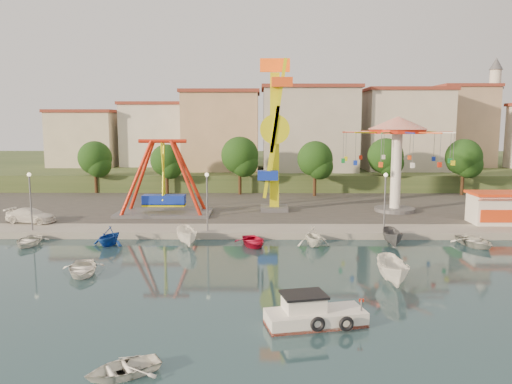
{
  "coord_description": "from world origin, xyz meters",
  "views": [
    {
      "loc": [
        -3.17,
        -31.35,
        10.38
      ],
      "look_at": [
        -3.6,
        14.0,
        4.0
      ],
      "focal_mm": 35.0,
      "sensor_mm": 36.0,
      "label": 1
    }
  ],
  "objects_px": {
    "pirate_ship_ride": "(163,179)",
    "rowboat_a": "(82,268)",
    "kamikaze_tower": "(275,138)",
    "van": "(31,215)",
    "skiff": "(393,271)",
    "wave_swinger": "(397,142)",
    "cabin_motorboat": "(313,316)"
  },
  "relations": [
    {
      "from": "pirate_ship_ride",
      "to": "rowboat_a",
      "type": "xyz_separation_m",
      "value": [
        -1.98,
        -19.14,
        -3.98
      ]
    },
    {
      "from": "kamikaze_tower",
      "to": "van",
      "type": "relative_size",
      "value": 3.41
    },
    {
      "from": "skiff",
      "to": "wave_swinger",
      "type": "bearing_deg",
      "value": 76.98
    },
    {
      "from": "pirate_ship_ride",
      "to": "wave_swinger",
      "type": "distance_m",
      "value": 25.43
    },
    {
      "from": "pirate_ship_ride",
      "to": "rowboat_a",
      "type": "bearing_deg",
      "value": -95.91
    },
    {
      "from": "pirate_ship_ride",
      "to": "kamikaze_tower",
      "type": "distance_m",
      "value": 12.79
    },
    {
      "from": "skiff",
      "to": "van",
      "type": "height_order",
      "value": "van"
    },
    {
      "from": "skiff",
      "to": "rowboat_a",
      "type": "bearing_deg",
      "value": 176.76
    },
    {
      "from": "wave_swinger",
      "to": "rowboat_a",
      "type": "xyz_separation_m",
      "value": [
        -27.04,
        -21.28,
        -7.78
      ]
    },
    {
      "from": "kamikaze_tower",
      "to": "cabin_motorboat",
      "type": "height_order",
      "value": "kamikaze_tower"
    },
    {
      "from": "pirate_ship_ride",
      "to": "cabin_motorboat",
      "type": "xyz_separation_m",
      "value": [
        12.98,
        -27.62,
        -3.92
      ]
    },
    {
      "from": "rowboat_a",
      "to": "van",
      "type": "height_order",
      "value": "van"
    },
    {
      "from": "skiff",
      "to": "van",
      "type": "bearing_deg",
      "value": 153.81
    },
    {
      "from": "cabin_motorboat",
      "to": "van",
      "type": "distance_m",
      "value": 34.32
    },
    {
      "from": "kamikaze_tower",
      "to": "skiff",
      "type": "relative_size",
      "value": 3.68
    },
    {
      "from": "pirate_ship_ride",
      "to": "wave_swinger",
      "type": "height_order",
      "value": "wave_swinger"
    },
    {
      "from": "van",
      "to": "rowboat_a",
      "type": "bearing_deg",
      "value": -134.84
    },
    {
      "from": "pirate_ship_ride",
      "to": "cabin_motorboat",
      "type": "bearing_deg",
      "value": -64.83
    },
    {
      "from": "pirate_ship_ride",
      "to": "rowboat_a",
      "type": "relative_size",
      "value": 2.51
    },
    {
      "from": "wave_swinger",
      "to": "van",
      "type": "bearing_deg",
      "value": -170.09
    },
    {
      "from": "wave_swinger",
      "to": "skiff",
      "type": "bearing_deg",
      "value": -105.08
    },
    {
      "from": "kamikaze_tower",
      "to": "skiff",
      "type": "xyz_separation_m",
      "value": [
        6.94,
        -23.34,
        -7.74
      ]
    },
    {
      "from": "wave_swinger",
      "to": "skiff",
      "type": "height_order",
      "value": "wave_swinger"
    },
    {
      "from": "kamikaze_tower",
      "to": "rowboat_a",
      "type": "xyz_separation_m",
      "value": [
        -13.84,
        -21.41,
        -8.19
      ]
    },
    {
      "from": "wave_swinger",
      "to": "skiff",
      "type": "xyz_separation_m",
      "value": [
        -6.26,
        -23.21,
        -7.33
      ]
    },
    {
      "from": "van",
      "to": "skiff",
      "type": "bearing_deg",
      "value": -107.93
    },
    {
      "from": "cabin_motorboat",
      "to": "skiff",
      "type": "bearing_deg",
      "value": 35.64
    },
    {
      "from": "wave_swinger",
      "to": "skiff",
      "type": "distance_m",
      "value": 25.13
    },
    {
      "from": "pirate_ship_ride",
      "to": "cabin_motorboat",
      "type": "height_order",
      "value": "pirate_ship_ride"
    },
    {
      "from": "cabin_motorboat",
      "to": "rowboat_a",
      "type": "distance_m",
      "value": 17.2
    },
    {
      "from": "pirate_ship_ride",
      "to": "kamikaze_tower",
      "type": "xyz_separation_m",
      "value": [
        11.86,
        2.27,
        4.21
      ]
    },
    {
      "from": "rowboat_a",
      "to": "cabin_motorboat",
      "type": "bearing_deg",
      "value": -45.02
    }
  ]
}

